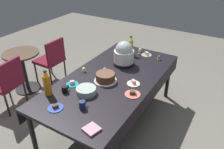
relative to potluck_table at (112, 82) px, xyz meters
name	(u,v)px	position (x,y,z in m)	size (l,w,h in m)	color
ground	(112,121)	(0.00, 0.00, -0.69)	(9.00, 9.00, 0.00)	slate
potluck_table	(112,82)	(0.00, 0.00, 0.00)	(2.20, 1.10, 0.75)	black
frosted_layer_cake	(105,77)	(-0.11, 0.03, 0.12)	(0.30, 0.30, 0.11)	silver
slow_cooker	(124,54)	(0.42, 0.05, 0.23)	(0.30, 0.30, 0.36)	black
glass_salad_bowl	(86,91)	(-0.47, 0.07, 0.10)	(0.24, 0.24, 0.08)	#B2C6BC
ceramic_snack_bowl	(125,47)	(0.93, 0.31, 0.10)	(0.22, 0.22, 0.08)	silver
dessert_plate_coral	(133,94)	(-0.20, -0.41, 0.07)	(0.19, 0.19, 0.05)	#E07266
dessert_plate_cobalt	(55,107)	(-0.86, 0.19, 0.07)	(0.17, 0.17, 0.04)	#2D4CB2
dessert_plate_sage	(146,54)	(0.88, -0.11, 0.08)	(0.16, 0.16, 0.06)	#8CA87F
dessert_plate_teal	(72,84)	(-0.40, 0.34, 0.07)	(0.16, 0.16, 0.05)	teal
dessert_plate_cream	(133,83)	(0.01, -0.31, 0.08)	(0.17, 0.17, 0.05)	beige
cupcake_lemon	(159,58)	(0.84, -0.33, 0.09)	(0.05, 0.05, 0.07)	beige
cupcake_vanilla	(84,70)	(-0.06, 0.42, 0.09)	(0.05, 0.05, 0.07)	beige
cupcake_berry	(139,55)	(0.76, -0.03, 0.09)	(0.05, 0.05, 0.07)	beige
cupcake_rose	(105,70)	(0.08, 0.17, 0.09)	(0.05, 0.05, 0.07)	beige
cupcake_cocoa	(140,50)	(0.94, 0.03, 0.09)	(0.05, 0.05, 0.07)	beige
soda_bottle_ginger_ale	(131,46)	(0.79, 0.13, 0.20)	(0.07, 0.07, 0.30)	gold
soda_bottle_orange_juice	(47,83)	(-0.70, 0.45, 0.21)	(0.09, 0.09, 0.32)	orange
coffee_mug_black	(65,89)	(-0.57, 0.31, 0.10)	(0.11, 0.07, 0.08)	black
coffee_mug_navy	(82,105)	(-0.71, -0.06, 0.11)	(0.11, 0.07, 0.09)	navy
paper_napkin_stack	(92,129)	(-0.93, -0.34, 0.07)	(0.14, 0.14, 0.02)	pink
maroon_chair_left	(7,81)	(-0.54, 1.53, -0.20)	(0.49, 0.49, 0.85)	maroon
maroon_chair_right	(52,58)	(0.40, 1.53, -0.20)	(0.44, 0.44, 0.85)	maroon
round_cafe_table	(23,64)	(-0.05, 1.75, -0.19)	(0.60, 0.60, 0.72)	#473323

